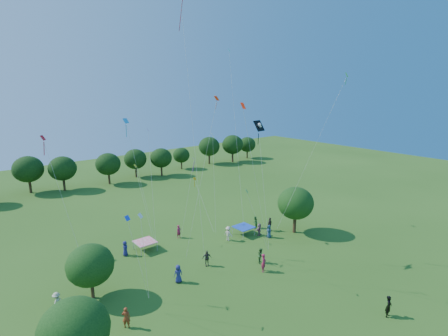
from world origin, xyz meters
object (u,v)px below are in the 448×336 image
tent_blue (244,227)px  red_high_kite (185,51)px  near_tree_east (296,203)px  man_in_black (389,306)px  near_tree_west (74,330)px  pirate_kite (259,128)px  tent_red_stripe (145,242)px  near_tree_north (90,265)px

tent_blue → red_high_kite: 22.29m
near_tree_east → man_in_black: near_tree_east is taller
near_tree_west → pirate_kite: (21.00, 5.13, 10.47)m
tent_red_stripe → tent_blue: (11.70, -4.07, 0.00)m
near_tree_east → red_high_kite: size_ratio=0.23×
tent_red_stripe → tent_blue: bearing=-19.2°
tent_blue → pirate_kite: size_ratio=0.16×
tent_blue → red_high_kite: (-7.69, 0.79, 20.91)m
near_tree_west → man_in_black: size_ratio=3.13×
near_tree_north → near_tree_east: near_tree_east is taller
near_tree_west → near_tree_north: (3.93, 8.66, -0.61)m
pirate_kite → red_high_kite: bearing=131.2°
near_tree_west → tent_blue: near_tree_west is taller
tent_red_stripe → red_high_kite: red_high_kite is taller
tent_red_stripe → tent_blue: size_ratio=1.00×
near_tree_east → tent_blue: bearing=146.6°
near_tree_west → near_tree_east: near_tree_east is taller
tent_blue → near_tree_north: bearing=-175.7°
man_in_black → near_tree_north: bearing=118.6°
red_high_kite → near_tree_west: bearing=-145.6°
tent_blue → near_tree_west: bearing=-156.8°
near_tree_north → tent_blue: bearing=4.3°
near_tree_east → pirate_kite: pirate_kite is taller
tent_red_stripe → near_tree_north: bearing=-145.3°
tent_red_stripe → tent_blue: 12.39m
tent_red_stripe → man_in_black: man_in_black is taller
near_tree_west → red_high_kite: 26.49m
near_tree_north → red_high_kite: bearing=10.7°
man_in_black → pirate_kite: 19.78m
red_high_kite → tent_red_stripe: bearing=140.7°
near_tree_north → near_tree_east: bearing=-5.0°
pirate_kite → red_high_kite: red_high_kite is taller
red_high_kite → man_in_black: bearing=-74.3°
tent_blue → tent_red_stripe: bearing=160.8°
tent_red_stripe → red_high_kite: (4.01, -3.29, 20.91)m
tent_blue → pirate_kite: 14.42m
red_high_kite → tent_blue: bearing=-5.8°
man_in_black → pirate_kite: (-0.68, 14.56, 13.37)m
pirate_kite → near_tree_north: bearing=168.3°
tent_blue → man_in_black: size_ratio=1.19×
man_in_black → red_high_kite: red_high_kite is taller
near_tree_west → pirate_kite: bearing=13.7°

